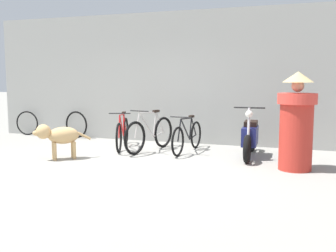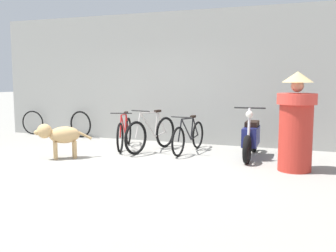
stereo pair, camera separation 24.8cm
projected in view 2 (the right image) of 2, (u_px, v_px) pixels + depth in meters
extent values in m
plane|color=gray|center=(113.00, 167.00, 6.94)|extent=(60.00, 60.00, 0.00)
cube|color=gray|center=(173.00, 78.00, 9.55)|extent=(9.66, 0.20, 3.14)
torus|color=black|center=(120.00, 138.00, 8.24)|extent=(0.23, 0.62, 0.64)
torus|color=black|center=(128.00, 131.00, 9.30)|extent=(0.23, 0.62, 0.64)
cylinder|color=red|center=(123.00, 126.00, 8.63)|extent=(0.18, 0.51, 0.53)
cylinder|color=red|center=(126.00, 125.00, 8.93)|extent=(0.07, 0.14, 0.48)
cylinder|color=red|center=(124.00, 115.00, 8.65)|extent=(0.21, 0.59, 0.06)
cylinder|color=red|center=(127.00, 133.00, 9.10)|extent=(0.15, 0.39, 0.08)
cylinder|color=red|center=(127.00, 123.00, 9.12)|extent=(0.12, 0.31, 0.44)
cylinder|color=red|center=(121.00, 126.00, 8.29)|extent=(0.08, 0.19, 0.47)
cube|color=black|center=(126.00, 113.00, 8.95)|extent=(0.12, 0.19, 0.05)
cylinder|color=black|center=(121.00, 113.00, 8.34)|extent=(0.45, 0.16, 0.02)
torus|color=black|center=(136.00, 138.00, 8.01)|extent=(0.22, 0.69, 0.69)
torus|color=black|center=(165.00, 132.00, 8.87)|extent=(0.22, 0.69, 0.69)
cylinder|color=beige|center=(148.00, 125.00, 8.31)|extent=(0.15, 0.51, 0.57)
cylinder|color=beige|center=(156.00, 125.00, 8.56)|extent=(0.06, 0.14, 0.53)
cylinder|color=beige|center=(149.00, 113.00, 8.33)|extent=(0.17, 0.60, 0.06)
cylinder|color=beige|center=(160.00, 134.00, 8.71)|extent=(0.12, 0.39, 0.08)
cylinder|color=beige|center=(162.00, 122.00, 8.72)|extent=(0.10, 0.31, 0.48)
cylinder|color=beige|center=(138.00, 125.00, 8.04)|extent=(0.07, 0.19, 0.51)
cube|color=black|center=(158.00, 111.00, 8.57)|extent=(0.11, 0.19, 0.05)
cylinder|color=black|center=(140.00, 111.00, 8.07)|extent=(0.45, 0.13, 0.02)
torus|color=black|center=(178.00, 142.00, 7.82)|extent=(0.10, 0.60, 0.60)
torus|color=black|center=(198.00, 135.00, 8.76)|extent=(0.10, 0.60, 0.60)
cylinder|color=black|center=(186.00, 130.00, 8.16)|extent=(0.07, 0.52, 0.50)
cylinder|color=black|center=(192.00, 129.00, 8.43)|extent=(0.04, 0.13, 0.46)
cylinder|color=black|center=(187.00, 119.00, 8.18)|extent=(0.08, 0.61, 0.06)
cylinder|color=black|center=(194.00, 137.00, 8.58)|extent=(0.06, 0.40, 0.07)
cylinder|color=black|center=(195.00, 127.00, 8.60)|extent=(0.06, 0.31, 0.42)
cylinder|color=black|center=(180.00, 130.00, 7.86)|extent=(0.04, 0.19, 0.45)
cube|color=black|center=(193.00, 117.00, 8.45)|extent=(0.09, 0.19, 0.05)
cylinder|color=black|center=(182.00, 117.00, 7.90)|extent=(0.46, 0.06, 0.02)
torus|color=black|center=(247.00, 149.00, 7.16)|extent=(0.14, 0.54, 0.53)
torus|color=black|center=(254.00, 140.00, 8.31)|extent=(0.14, 0.54, 0.53)
cube|color=navy|center=(251.00, 136.00, 7.72)|extent=(0.32, 0.79, 0.36)
cube|color=black|center=(252.00, 124.00, 7.82)|extent=(0.26, 0.51, 0.10)
cylinder|color=silver|center=(249.00, 124.00, 7.32)|extent=(0.06, 0.14, 0.59)
cylinder|color=silver|center=(248.00, 144.00, 7.24)|extent=(0.05, 0.21, 0.19)
cylinder|color=black|center=(250.00, 108.00, 7.33)|extent=(0.58, 0.06, 0.03)
sphere|color=silver|center=(249.00, 114.00, 7.32)|extent=(0.15, 0.15, 0.14)
ellipsoid|color=tan|center=(65.00, 135.00, 7.64)|extent=(0.66, 0.63, 0.33)
cylinder|color=tan|center=(56.00, 151.00, 7.53)|extent=(0.10, 0.10, 0.34)
cylinder|color=tan|center=(55.00, 149.00, 7.70)|extent=(0.10, 0.10, 0.34)
cylinder|color=tan|center=(75.00, 150.00, 7.65)|extent=(0.10, 0.10, 0.34)
cylinder|color=tan|center=(74.00, 148.00, 7.82)|extent=(0.10, 0.10, 0.34)
sphere|color=tan|center=(44.00, 131.00, 7.51)|extent=(0.39, 0.39, 0.28)
ellipsoid|color=tan|center=(38.00, 132.00, 7.47)|extent=(0.19, 0.18, 0.11)
cylinder|color=tan|center=(85.00, 136.00, 7.77)|extent=(0.23, 0.21, 0.18)
cylinder|color=#B72D23|center=(296.00, 132.00, 6.58)|extent=(0.56, 0.56, 1.31)
cylinder|color=#D63C32|center=(297.00, 99.00, 6.51)|extent=(0.66, 0.66, 0.18)
sphere|color=tan|center=(297.00, 86.00, 6.49)|extent=(0.21, 0.21, 0.21)
cone|color=tan|center=(298.00, 77.00, 6.47)|extent=(0.53, 0.53, 0.18)
torus|color=black|center=(33.00, 123.00, 10.91)|extent=(0.66, 0.10, 0.66)
torus|color=black|center=(81.00, 124.00, 10.35)|extent=(0.70, 0.14, 0.70)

